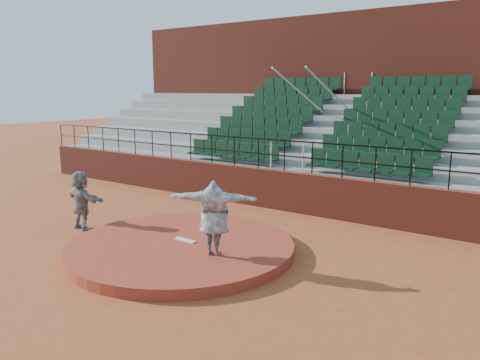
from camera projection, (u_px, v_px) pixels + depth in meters
name	position (u px, v px, depth m)	size (l,w,h in m)	color
ground	(181.00, 252.00, 11.44)	(90.00, 90.00, 0.00)	#A04A24
pitchers_mound	(181.00, 247.00, 11.42)	(5.50, 5.50, 0.25)	#9D3723
pitching_rubber	(185.00, 240.00, 11.51)	(0.60, 0.15, 0.03)	white
boundary_wall	(284.00, 190.00, 15.33)	(24.00, 0.30, 1.30)	maroon
wall_railing	(285.00, 149.00, 15.07)	(24.04, 0.05, 1.03)	black
seating_deck	(331.00, 154.00, 18.11)	(24.00, 5.97, 4.63)	gray
press_box_facade	(370.00, 97.00, 20.88)	(24.00, 3.00, 7.10)	maroon
pitcher	(214.00, 217.00, 10.45)	(2.09, 0.57, 1.70)	black
fielder	(81.00, 200.00, 13.20)	(1.56, 0.50, 1.68)	black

